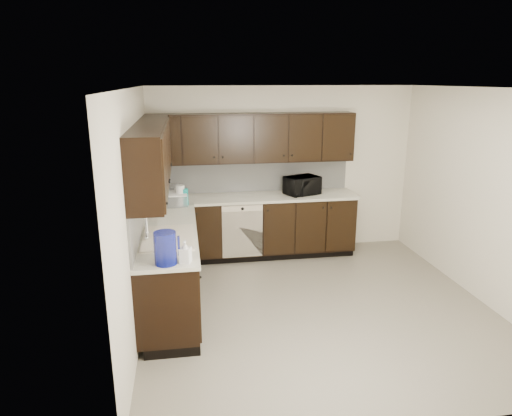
{
  "coord_description": "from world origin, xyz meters",
  "views": [
    {
      "loc": [
        -1.48,
        -4.7,
        2.58
      ],
      "look_at": [
        -0.63,
        0.6,
        1.07
      ],
      "focal_mm": 32.0,
      "sensor_mm": 36.0,
      "label": 1
    }
  ],
  "objects": [
    {
      "name": "floor",
      "position": [
        0.0,
        0.0,
        0.0
      ],
      "size": [
        4.0,
        4.0,
        0.0
      ],
      "primitive_type": "plane",
      "color": "gray",
      "rests_on": "ground"
    },
    {
      "name": "ceiling",
      "position": [
        0.0,
        0.0,
        2.5
      ],
      "size": [
        4.0,
        4.0,
        0.0
      ],
      "primitive_type": "plane",
      "rotation": [
        3.14,
        0.0,
        0.0
      ],
      "color": "white",
      "rests_on": "wall_back"
    },
    {
      "name": "wall_back",
      "position": [
        0.0,
        2.0,
        1.25
      ],
      "size": [
        4.0,
        0.02,
        2.5
      ],
      "primitive_type": "cube",
      "color": "beige",
      "rests_on": "floor"
    },
    {
      "name": "wall_left",
      "position": [
        -2.0,
        0.0,
        1.25
      ],
      "size": [
        0.02,
        4.0,
        2.5
      ],
      "primitive_type": "cube",
      "color": "beige",
      "rests_on": "floor"
    },
    {
      "name": "wall_right",
      "position": [
        2.0,
        0.0,
        1.25
      ],
      "size": [
        0.02,
        4.0,
        2.5
      ],
      "primitive_type": "cube",
      "color": "beige",
      "rests_on": "floor"
    },
    {
      "name": "wall_front",
      "position": [
        0.0,
        -2.0,
        1.25
      ],
      "size": [
        4.0,
        0.02,
        2.5
      ],
      "primitive_type": "cube",
      "color": "beige",
      "rests_on": "floor"
    },
    {
      "name": "lower_cabinets",
      "position": [
        -1.01,
        1.11,
        0.41
      ],
      "size": [
        3.0,
        2.8,
        0.9
      ],
      "color": "black",
      "rests_on": "floor"
    },
    {
      "name": "countertop",
      "position": [
        -1.01,
        1.11,
        0.92
      ],
      "size": [
        3.03,
        2.83,
        0.04
      ],
      "color": "beige",
      "rests_on": "lower_cabinets"
    },
    {
      "name": "backsplash",
      "position": [
        -1.22,
        1.32,
        1.18
      ],
      "size": [
        3.0,
        2.8,
        0.48
      ],
      "color": "#B1B1AD",
      "rests_on": "countertop"
    },
    {
      "name": "upper_cabinets",
      "position": [
        -1.1,
        1.2,
        1.77
      ],
      "size": [
        3.0,
        2.8,
        0.7
      ],
      "color": "black",
      "rests_on": "wall_back"
    },
    {
      "name": "dishwasher",
      "position": [
        -0.7,
        1.41,
        0.55
      ],
      "size": [
        0.58,
        0.04,
        0.78
      ],
      "color": "beige",
      "rests_on": "lower_cabinets"
    },
    {
      "name": "sink",
      "position": [
        -1.68,
        -0.01,
        0.88
      ],
      "size": [
        0.54,
        0.82,
        0.42
      ],
      "color": "beige",
      "rests_on": "countertop"
    },
    {
      "name": "microwave",
      "position": [
        0.23,
        1.68,
        1.07
      ],
      "size": [
        0.57,
        0.48,
        0.27
      ],
      "primitive_type": "imported",
      "rotation": [
        0.0,
        0.0,
        0.38
      ],
      "color": "black",
      "rests_on": "countertop"
    },
    {
      "name": "soap_bottle_a",
      "position": [
        -1.5,
        -0.7,
        1.05
      ],
      "size": [
        0.12,
        0.13,
        0.22
      ],
      "primitive_type": "imported",
      "rotation": [
        0.0,
        0.0,
        -0.32
      ],
      "color": "gray",
      "rests_on": "countertop"
    },
    {
      "name": "soap_bottle_b",
      "position": [
        -1.79,
        0.9,
        1.08
      ],
      "size": [
        0.11,
        0.11,
        0.27
      ],
      "primitive_type": "imported",
      "rotation": [
        0.0,
        0.0,
        -0.05
      ],
      "color": "gray",
      "rests_on": "countertop"
    },
    {
      "name": "toaster_oven",
      "position": [
        -1.75,
        1.72,
        1.04
      ],
      "size": [
        0.37,
        0.31,
        0.2
      ],
      "primitive_type": "cube",
      "rotation": [
        0.0,
        0.0,
        -0.28
      ],
      "color": "silver",
      "rests_on": "countertop"
    },
    {
      "name": "storage_bin",
      "position": [
        -1.68,
        1.35,
        1.02
      ],
      "size": [
        0.45,
        0.36,
        0.16
      ],
      "primitive_type": "cube",
      "rotation": [
        0.0,
        0.0,
        0.12
      ],
      "color": "silver",
      "rests_on": "countertop"
    },
    {
      "name": "blue_pitcher",
      "position": [
        -1.68,
        -0.7,
        1.09
      ],
      "size": [
        0.26,
        0.26,
        0.31
      ],
      "primitive_type": "cylinder",
      "rotation": [
        0.0,
        0.0,
        0.35
      ],
      "color": "navy",
      "rests_on": "countertop"
    },
    {
      "name": "teal_tumbler",
      "position": [
        -1.49,
        1.35,
        1.05
      ],
      "size": [
        0.13,
        0.13,
        0.23
      ],
      "primitive_type": "cylinder",
      "rotation": [
        0.0,
        0.0,
        -0.33
      ],
      "color": "#0B7D7C",
      "rests_on": "countertop"
    },
    {
      "name": "paper_towel_roll",
      "position": [
        -1.55,
        1.35,
        1.08
      ],
      "size": [
        0.15,
        0.15,
        0.27
      ],
      "primitive_type": "cylinder",
      "rotation": [
        0.0,
        0.0,
        0.24
      ],
      "color": "silver",
      "rests_on": "countertop"
    }
  ]
}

